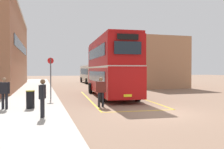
# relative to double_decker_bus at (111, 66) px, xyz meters

# --- Properties ---
(ground_plane) EXTENTS (135.60, 135.60, 0.00)m
(ground_plane) POSITION_rel_double_decker_bus_xyz_m (0.19, 6.41, -2.51)
(ground_plane) COLOR #846651
(sidewalk_left) EXTENTS (4.00, 57.60, 0.14)m
(sidewalk_left) POSITION_rel_double_decker_bus_xyz_m (-6.31, 8.81, -2.44)
(sidewalk_left) COLOR #B2ADA3
(sidewalk_left) RESTS_ON ground
(depot_building_right) EXTENTS (6.08, 15.79, 6.26)m
(depot_building_right) POSITION_rel_double_decker_bus_xyz_m (8.70, 13.60, 0.62)
(depot_building_right) COLOR #AD7A56
(depot_building_right) RESTS_ON ground
(double_decker_bus) EXTENTS (3.40, 10.52, 4.75)m
(double_decker_bus) POSITION_rel_double_decker_bus_xyz_m (0.00, 0.00, 0.00)
(double_decker_bus) COLOR black
(double_decker_bus) RESTS_ON ground
(single_deck_bus) EXTENTS (2.72, 9.14, 3.02)m
(single_deck_bus) POSITION_rel_double_decker_bus_xyz_m (2.47, 20.71, -0.87)
(single_deck_bus) COLOR black
(single_deck_bus) RESTS_ON ground
(pedestrian_boarding) EXTENTS (0.57, 0.37, 1.79)m
(pedestrian_boarding) POSITION_rel_double_decker_bus_xyz_m (-2.10, -5.17, -1.46)
(pedestrian_boarding) COLOR black
(pedestrian_boarding) RESTS_ON ground
(pedestrian_waiting_near) EXTENTS (0.53, 0.41, 1.68)m
(pedestrian_waiting_near) POSITION_rel_double_decker_bus_xyz_m (-7.41, -5.33, -1.40)
(pedestrian_waiting_near) COLOR black
(pedestrian_waiting_near) RESTS_ON sidewalk_left
(pedestrian_waiting_far) EXTENTS (0.32, 0.56, 1.69)m
(pedestrian_waiting_far) POSITION_rel_double_decker_bus_xyz_m (-5.49, -8.22, -1.40)
(pedestrian_waiting_far) COLOR black
(pedestrian_waiting_far) RESTS_ON sidewalk_left
(litter_bin) EXTENTS (0.47, 0.47, 0.97)m
(litter_bin) POSITION_rel_double_decker_bus_xyz_m (-6.11, -5.47, -1.88)
(litter_bin) COLOR black
(litter_bin) RESTS_ON sidewalk_left
(bus_stop_sign) EXTENTS (0.44, 0.10, 2.97)m
(bus_stop_sign) POSITION_rel_double_decker_bus_xyz_m (-4.89, -1.40, -0.61)
(bus_stop_sign) COLOR #4C4C51
(bus_stop_sign) RESTS_ON sidewalk_left
(bay_marking_yellow) EXTENTS (5.12, 12.66, 0.01)m
(bay_marking_yellow) POSITION_rel_double_decker_bus_xyz_m (-0.07, -1.93, -2.51)
(bay_marking_yellow) COLOR gold
(bay_marking_yellow) RESTS_ON ground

